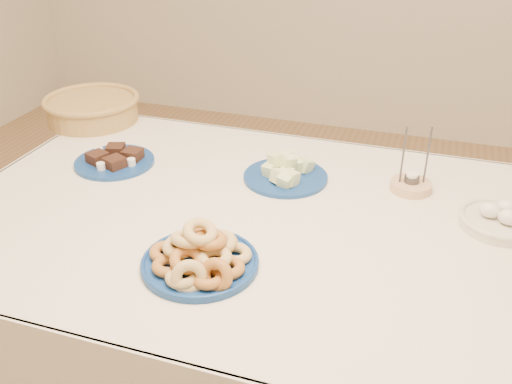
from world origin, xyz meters
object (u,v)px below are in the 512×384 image
dining_table (262,249)px  candle_holder (411,185)px  donut_platter (200,257)px  brownie_plate (115,160)px  wicker_basket (92,108)px  egg_bowl (499,220)px  melon_plate (286,173)px

dining_table → candle_holder: candle_holder is taller
donut_platter → brownie_plate: 0.63m
dining_table → wicker_basket: bearing=150.6°
dining_table → donut_platter: bearing=-103.7°
donut_platter → egg_bowl: donut_platter is taller
donut_platter → brownie_plate: bearing=138.6°
candle_holder → egg_bowl: 0.27m
dining_table → brownie_plate: 0.57m
donut_platter → wicker_basket: donut_platter is taller
dining_table → brownie_plate: (-0.54, 0.15, 0.12)m
dining_table → candle_holder: size_ratio=8.70×
wicker_basket → donut_platter: bearing=-44.1°
melon_plate → wicker_basket: bearing=164.1°
melon_plate → brownie_plate: (-0.54, -0.07, -0.01)m
dining_table → candle_holder: bearing=36.9°
brownie_plate → egg_bowl: bearing=-0.6°
donut_platter → wicker_basket: (-0.74, 0.72, 0.02)m
wicker_basket → brownie_plate: bearing=-48.3°
brownie_plate → donut_platter: bearing=-41.4°
egg_bowl → wicker_basket: bearing=167.4°
brownie_plate → dining_table: bearing=-16.0°
candle_holder → egg_bowl: (0.23, -0.13, 0.00)m
melon_plate → egg_bowl: size_ratio=1.30×
dining_table → wicker_basket: (-0.81, 0.46, 0.16)m
dining_table → melon_plate: melon_plate is taller
dining_table → melon_plate: size_ratio=5.30×
dining_table → candle_holder: (0.36, 0.27, 0.12)m
melon_plate → candle_holder: candle_holder is taller
brownie_plate → egg_bowl: (1.14, -0.01, 0.01)m
donut_platter → candle_holder: (0.43, 0.54, -0.01)m
donut_platter → candle_holder: size_ratio=1.77×
melon_plate → candle_holder: size_ratio=1.64×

